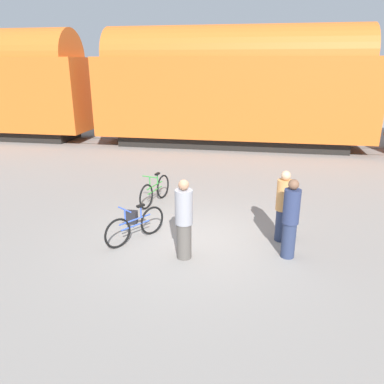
# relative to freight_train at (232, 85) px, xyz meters

# --- Properties ---
(ground_plane) EXTENTS (80.00, 80.00, 0.00)m
(ground_plane) POSITION_rel_freight_train_xyz_m (0.00, -10.84, -2.99)
(ground_plane) COLOR gray
(freight_train) EXTENTS (41.43, 2.96, 5.66)m
(freight_train) POSITION_rel_freight_train_xyz_m (0.00, 0.00, 0.00)
(freight_train) COLOR black
(freight_train) RESTS_ON ground_plane
(rail_near) EXTENTS (53.43, 0.07, 0.01)m
(rail_near) POSITION_rel_freight_train_xyz_m (0.00, -0.72, -2.98)
(rail_near) COLOR #4C4238
(rail_near) RESTS_ON ground_plane
(rail_far) EXTENTS (53.43, 0.07, 0.01)m
(rail_far) POSITION_rel_freight_train_xyz_m (0.00, 0.72, -2.98)
(rail_far) COLOR #4C4238
(rail_far) RESTS_ON ground_plane
(bicycle_green) EXTENTS (0.52, 1.71, 0.91)m
(bicycle_green) POSITION_rel_freight_train_xyz_m (-1.52, -8.53, -2.60)
(bicycle_green) COLOR black
(bicycle_green) RESTS_ON ground_plane
(bicycle_blue) EXTENTS (0.99, 1.46, 0.88)m
(bicycle_blue) POSITION_rel_freight_train_xyz_m (-1.28, -11.03, -2.61)
(bicycle_blue) COLOR black
(bicycle_blue) RESTS_ON ground_plane
(person_in_grey) EXTENTS (0.37, 0.37, 1.76)m
(person_in_grey) POSITION_rel_freight_train_xyz_m (-0.00, -11.63, -2.11)
(person_in_grey) COLOR #514C47
(person_in_grey) RESTS_ON ground_plane
(person_in_navy) EXTENTS (0.35, 0.35, 1.75)m
(person_in_navy) POSITION_rel_freight_train_xyz_m (2.19, -11.19, -2.11)
(person_in_navy) COLOR #283351
(person_in_navy) RESTS_ON ground_plane
(person_in_tan) EXTENTS (0.35, 0.35, 1.71)m
(person_in_tan) POSITION_rel_freight_train_xyz_m (2.08, -10.39, -2.14)
(person_in_tan) COLOR #283351
(person_in_tan) RESTS_ON ground_plane
(backpack) EXTENTS (0.28, 0.20, 0.34)m
(backpack) POSITION_rel_freight_train_xyz_m (-1.71, -10.09, -2.82)
(backpack) COLOR black
(backpack) RESTS_ON ground_plane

